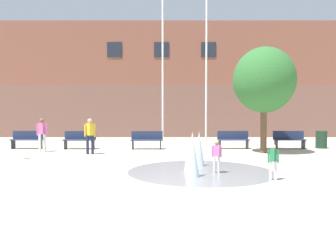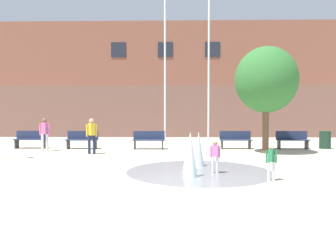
% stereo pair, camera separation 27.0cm
% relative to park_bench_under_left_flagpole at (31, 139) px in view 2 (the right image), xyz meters
% --- Properties ---
extents(ground_plane, '(100.00, 100.00, 0.00)m').
position_rel_park_bench_under_left_flagpole_xyz_m(ground_plane, '(6.76, -9.95, -0.48)').
color(ground_plane, '#BCB299').
extents(library_building, '(36.00, 6.05, 8.70)m').
position_rel_park_bench_under_left_flagpole_xyz_m(library_building, '(6.76, 10.77, 3.87)').
color(library_building, brown).
rests_on(library_building, ground).
extents(splash_fountain, '(4.58, 4.58, 1.31)m').
position_rel_park_bench_under_left_flagpole_xyz_m(splash_fountain, '(8.12, -6.56, -0.02)').
color(splash_fountain, gray).
rests_on(splash_fountain, ground).
extents(park_bench_under_left_flagpole, '(1.60, 0.44, 0.91)m').
position_rel_park_bench_under_left_flagpole_xyz_m(park_bench_under_left_flagpole, '(0.00, 0.00, 0.00)').
color(park_bench_under_left_flagpole, '#28282D').
rests_on(park_bench_under_left_flagpole, ground).
extents(park_bench_center, '(1.60, 0.44, 0.91)m').
position_rel_park_bench_under_left_flagpole_xyz_m(park_bench_center, '(2.75, -0.17, 0.00)').
color(park_bench_center, '#28282D').
rests_on(park_bench_center, ground).
extents(park_bench_under_right_flagpole, '(1.60, 0.44, 0.91)m').
position_rel_park_bench_under_left_flagpole_xyz_m(park_bench_under_right_flagpole, '(6.17, -0.23, 0.00)').
color(park_bench_under_right_flagpole, '#28282D').
rests_on(park_bench_under_right_flagpole, ground).
extents(park_bench_near_trashcan, '(1.60, 0.44, 0.91)m').
position_rel_park_bench_under_left_flagpole_xyz_m(park_bench_near_trashcan, '(10.60, -0.03, 0.00)').
color(park_bench_near_trashcan, '#28282D').
rests_on(park_bench_near_trashcan, ground).
extents(park_bench_far_right, '(1.60, 0.44, 0.91)m').
position_rel_park_bench_under_left_flagpole_xyz_m(park_bench_far_right, '(13.49, -0.01, 0.00)').
color(park_bench_far_right, '#28282D').
rests_on(park_bench_far_right, ground).
extents(adult_near_bench, '(0.50, 0.34, 1.59)m').
position_rel_park_bench_under_left_flagpole_xyz_m(adult_near_bench, '(1.30, -1.39, 0.45)').
color(adult_near_bench, silver).
rests_on(adult_near_bench, ground).
extents(adult_watching, '(0.50, 0.39, 1.59)m').
position_rel_park_bench_under_left_flagpole_xyz_m(adult_watching, '(3.77, -2.28, 0.45)').
color(adult_watching, '#1E233D').
rests_on(adult_watching, ground).
extents(child_running, '(0.31, 0.24, 0.99)m').
position_rel_park_bench_under_left_flagpole_xyz_m(child_running, '(10.12, -7.91, 0.10)').
color(child_running, silver).
rests_on(child_running, ground).
extents(child_with_pink_shirt, '(0.31, 0.21, 0.99)m').
position_rel_park_bench_under_left_flagpole_xyz_m(child_with_pink_shirt, '(8.73, -6.86, 0.10)').
color(child_with_pink_shirt, silver).
rests_on(child_with_pink_shirt, ground).
extents(flagpole_left, '(0.80, 0.10, 8.91)m').
position_rel_park_bench_under_left_flagpole_xyz_m(flagpole_left, '(6.99, 0.86, 4.23)').
color(flagpole_left, silver).
rests_on(flagpole_left, ground).
extents(flagpole_right, '(0.80, 0.10, 9.24)m').
position_rel_park_bench_under_left_flagpole_xyz_m(flagpole_right, '(9.33, 0.86, 4.39)').
color(flagpole_right, silver).
rests_on(flagpole_right, ground).
extents(trash_can, '(0.56, 0.56, 0.90)m').
position_rel_park_bench_under_left_flagpole_xyz_m(trash_can, '(15.23, 0.20, -0.03)').
color(trash_can, '#193323').
rests_on(trash_can, ground).
extents(street_tree_near_building, '(2.81, 2.81, 4.83)m').
position_rel_park_bench_under_left_flagpole_xyz_m(street_tree_near_building, '(11.63, -1.82, 2.84)').
color(street_tree_near_building, brown).
rests_on(street_tree_near_building, ground).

